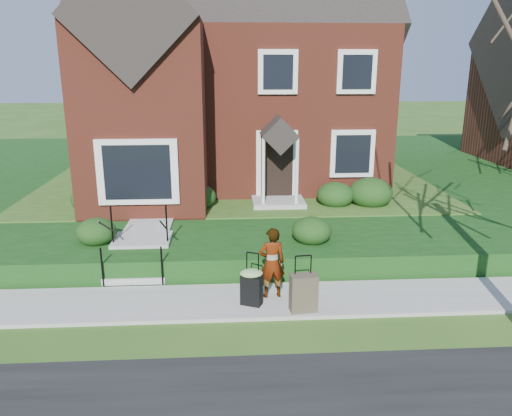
{
  "coord_description": "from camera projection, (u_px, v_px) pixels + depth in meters",
  "views": [
    {
      "loc": [
        -0.39,
        -9.48,
        4.78
      ],
      "look_at": [
        0.3,
        2.0,
        1.49
      ],
      "focal_mm": 35.0,
      "sensor_mm": 36.0,
      "label": 1
    }
  ],
  "objects": [
    {
      "name": "foundation_shrubs",
      "position": [
        239.0,
        198.0,
        14.63
      ],
      "size": [
        9.73,
        4.41,
        0.97
      ],
      "color": "black",
      "rests_on": "terrace"
    },
    {
      "name": "sidewalk",
      "position": [
        247.0,
        301.0,
        10.42
      ],
      "size": [
        60.0,
        1.6,
        0.08
      ],
      "primitive_type": "cube",
      "color": "#9E9B93",
      "rests_on": "ground"
    },
    {
      "name": "terrace",
      "position": [
        331.0,
        176.0,
        21.04
      ],
      "size": [
        44.0,
        20.0,
        0.6
      ],
      "primitive_type": "cube",
      "color": "#113C10",
      "rests_on": "ground"
    },
    {
      "name": "front_steps",
      "position": [
        140.0,
        253.0,
        11.93
      ],
      "size": [
        1.4,
        2.02,
        1.5
      ],
      "color": "#9E9B93",
      "rests_on": "ground"
    },
    {
      "name": "ground",
      "position": [
        247.0,
        303.0,
        10.43
      ],
      "size": [
        120.0,
        120.0,
        0.0
      ],
      "primitive_type": "plane",
      "color": "#2D5119",
      "rests_on": "ground"
    },
    {
      "name": "suitcase_olive",
      "position": [
        304.0,
        293.0,
        9.84
      ],
      "size": [
        0.56,
        0.35,
        1.15
      ],
      "rotation": [
        0.0,
        0.0,
        0.1
      ],
      "color": "#4C4332",
      "rests_on": "sidewalk"
    },
    {
      "name": "woman",
      "position": [
        272.0,
        263.0,
        10.35
      ],
      "size": [
        0.6,
        0.43,
        1.52
      ],
      "primitive_type": "imported",
      "rotation": [
        0.0,
        0.0,
        3.27
      ],
      "color": "#999999",
      "rests_on": "sidewalk"
    },
    {
      "name": "walkway",
      "position": [
        157.0,
        210.0,
        14.91
      ],
      "size": [
        1.2,
        6.0,
        0.06
      ],
      "primitive_type": "cube",
      "color": "#9E9B93",
      "rests_on": "terrace"
    },
    {
      "name": "suitcase_black",
      "position": [
        251.0,
        285.0,
        10.08
      ],
      "size": [
        0.57,
        0.53,
        1.11
      ],
      "rotation": [
        0.0,
        0.0,
        -0.41
      ],
      "color": "black",
      "rests_on": "sidewalk"
    },
    {
      "name": "main_house",
      "position": [
        229.0,
        52.0,
        18.2
      ],
      "size": [
        10.4,
        10.2,
        9.4
      ],
      "color": "maroon",
      "rests_on": "terrace"
    }
  ]
}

